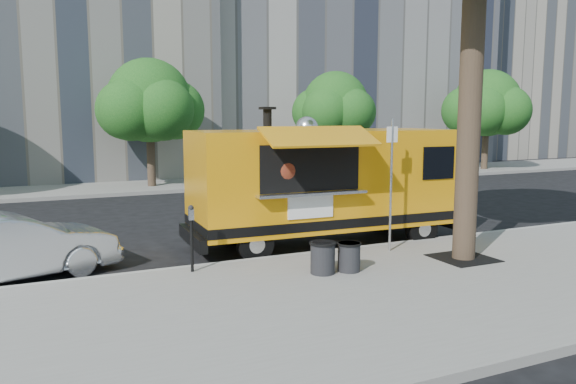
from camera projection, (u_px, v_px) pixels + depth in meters
name	position (u px, v px, depth m)	size (l,w,h in m)	color
ground	(299.00, 249.00, 13.59)	(120.00, 120.00, 0.00)	black
sidewalk	(397.00, 293.00, 9.98)	(60.00, 6.00, 0.15)	gray
curb	(317.00, 255.00, 12.75)	(60.00, 0.14, 0.16)	#999993
far_sidewalk	(171.00, 184.00, 25.73)	(60.00, 5.00, 0.15)	gray
building_mid	(310.00, 14.00, 37.90)	(20.00, 14.00, 20.00)	gray
building_right	(498.00, 57.00, 46.55)	(16.00, 12.00, 16.00)	#A49A89
tree_well	(463.00, 258.00, 12.13)	(1.20, 1.20, 0.02)	black
far_tree_b	(149.00, 101.00, 24.08)	(3.60, 3.60, 5.50)	#33261C
far_tree_c	(335.00, 105.00, 27.56)	(3.24, 3.24, 5.21)	#33261C
far_tree_d	(487.00, 103.00, 31.87)	(3.78, 3.78, 5.64)	#33261C
sign_post	(391.00, 177.00, 12.59)	(0.28, 0.06, 3.00)	silver
parking_meter	(191.00, 230.00, 11.00)	(0.11, 0.11, 1.33)	black
food_truck	(324.00, 182.00, 13.85)	(6.94, 3.29, 3.39)	orange
sedan	(8.00, 248.00, 10.89)	(1.43, 4.09, 1.35)	silver
trash_bin_left	(323.00, 257.00, 10.94)	(0.52, 0.52, 0.62)	black
trash_bin_right	(349.00, 256.00, 11.11)	(0.48, 0.48, 0.58)	black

